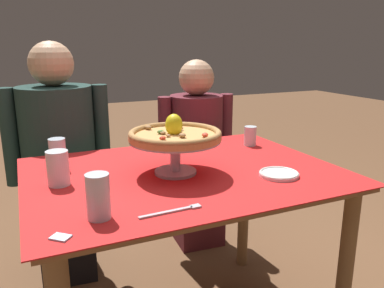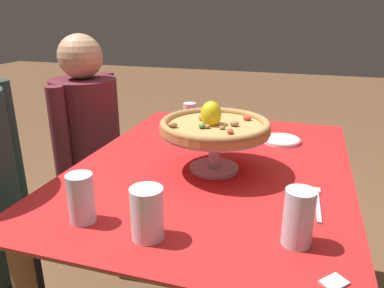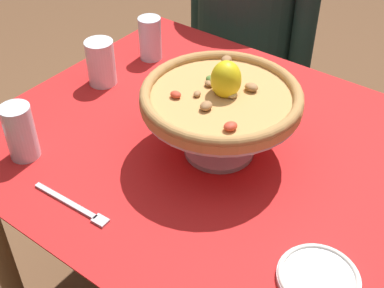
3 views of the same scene
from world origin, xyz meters
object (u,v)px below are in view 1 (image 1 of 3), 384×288
Objects in this scene: diner_right at (196,158)px; dinner_fork at (174,211)px; side_plate at (279,174)px; water_glass_back_right at (250,137)px; water_glass_side_left at (58,170)px; water_glass_front_left at (98,199)px; diner_left at (60,165)px; pizza_stand at (175,149)px; pizza at (175,134)px; sugar_packet at (61,237)px; water_glass_back_left at (58,156)px.

dinner_fork is at bearing -117.98° from diner_right.
water_glass_back_right is at bearing 71.27° from side_plate.
water_glass_front_left reaches higher than water_glass_side_left.
diner_left reaches higher than water_glass_back_right.
pizza_stand is at bearing 67.43° from dinner_fork.
diner_left reaches higher than water_glass_side_left.
diner_left is 0.82m from diner_right.
diner_right reaches higher than pizza_stand.
dinner_fork is 1.09m from diner_left.
pizza reaches higher than sugar_packet.
water_glass_back_right is at bearing 26.12° from pizza_stand.
water_glass_back_right is 0.91m from water_glass_back_left.
dinner_fork is at bearing -12.75° from water_glass_front_left.
water_glass_front_left is (-0.35, -0.28, -0.04)m from pizza_stand.
side_plate is at bearing -29.56° from water_glass_back_left.
diner_left is (-0.86, 0.48, -0.17)m from water_glass_back_right.
diner_left reaches higher than side_plate.
diner_right reaches higher than water_glass_back_right.
pizza is 2.63× the size of water_glass_front_left.
side_plate is at bearing 7.18° from water_glass_front_left.
water_glass_front_left is at bearing -89.17° from diner_left.
pizza is 2.79× the size of water_glass_back_left.
pizza is at bearing 89.64° from pizza_stand.
diner_left is (-0.37, 0.73, -0.29)m from pizza.
water_glass_back_right is (0.50, 0.24, -0.12)m from pizza.
diner_left is (0.06, 0.67, -0.18)m from water_glass_side_left.
sugar_packet is at bearing -146.07° from water_glass_front_left.
pizza_stand reaches higher than water_glass_side_left.
pizza_stand is 3.65× the size of water_glass_back_right.
pizza_stand reaches higher than side_plate.
diner_left reaches higher than water_glass_back_left.
water_glass_front_left is 0.23m from dinner_fork.
side_plate is at bearing -17.50° from water_glass_side_left.
pizza_stand is 1.74× the size of dinner_fork.
water_glass_front_left is at bearing 33.93° from sugar_packet.
water_glass_back_right is at bearing 0.38° from water_glass_back_left.
sugar_packet is at bearing -95.47° from water_glass_back_left.
sugar_packet is 1.10m from diner_left.
pizza is at bearing -120.18° from diner_right.
side_plate is 1.00m from diner_right.
water_glass_back_left is 0.60m from sugar_packet.
water_glass_back_left is 1.01× the size of water_glass_side_left.
water_glass_side_left is (-0.93, -0.19, 0.01)m from water_glass_back_right.
diner_left reaches higher than water_glass_front_left.
water_glass_back_right is at bearing 32.02° from sugar_packet.
pizza is 0.43m from side_plate.
water_glass_side_left is at bearing -95.42° from water_glass_back_left.
dinner_fork is (-0.49, -0.14, -0.01)m from side_plate.
pizza is 0.61m from sugar_packet.
diner_left is at bearing 116.80° from pizza.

